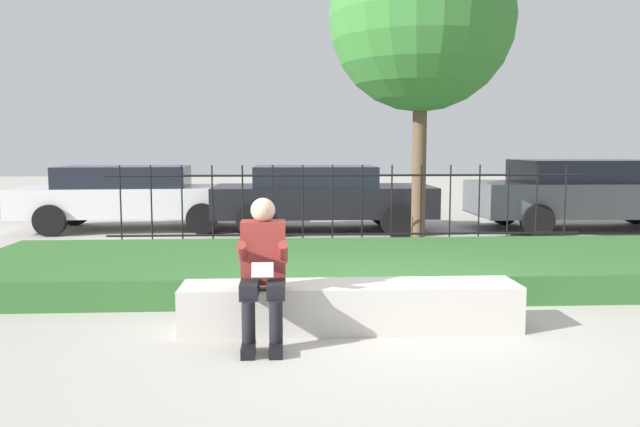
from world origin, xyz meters
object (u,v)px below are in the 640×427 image
at_px(car_parked_left, 132,195).
at_px(car_parked_center, 321,196).
at_px(car_parked_right, 590,192).
at_px(tree_behind_fence, 422,19).
at_px(person_seated_reader, 263,265).
at_px(stone_bench, 350,309).

bearing_deg(car_parked_left, car_parked_center, -9.10).
xyz_separation_m(car_parked_right, tree_behind_fence, (-3.81, -1.67, 3.00)).
relative_size(car_parked_right, tree_behind_fence, 0.89).
xyz_separation_m(person_seated_reader, car_parked_right, (6.25, 6.85, 0.09)).
height_order(person_seated_reader, car_parked_center, car_parked_center).
bearing_deg(person_seated_reader, car_parked_left, 111.19).
distance_m(stone_bench, tree_behind_fence, 6.26).
distance_m(stone_bench, person_seated_reader, 0.96).
bearing_deg(car_parked_left, person_seated_reader, -71.56).
bearing_deg(car_parked_left, car_parked_right, -6.12).
distance_m(car_parked_left, car_parked_center, 3.79).
relative_size(car_parked_left, tree_behind_fence, 0.86).
xyz_separation_m(stone_bench, person_seated_reader, (-0.78, -0.30, 0.47)).
bearing_deg(tree_behind_fence, car_parked_right, 23.73).
distance_m(person_seated_reader, car_parked_right, 9.28).
distance_m(car_parked_right, car_parked_left, 9.13).
xyz_separation_m(person_seated_reader, car_parked_left, (-2.86, 7.39, 0.03)).
bearing_deg(tree_behind_fence, car_parked_center, 130.71).
bearing_deg(car_parked_center, tree_behind_fence, -48.59).
relative_size(person_seated_reader, tree_behind_fence, 0.23).
relative_size(stone_bench, car_parked_left, 0.67).
height_order(car_parked_right, car_parked_center, car_parked_right).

